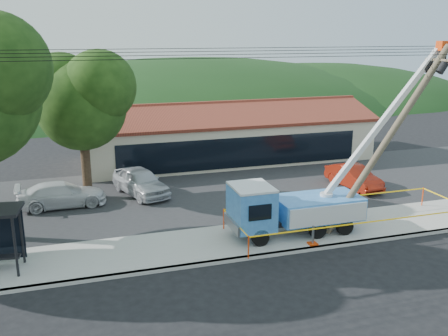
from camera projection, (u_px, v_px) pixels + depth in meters
ground at (279, 279)px, 20.53m from camera, size 120.00×120.00×0.00m
curb at (260, 256)px, 22.45m from camera, size 60.00×0.25×0.15m
sidewalk at (246, 240)px, 24.20m from camera, size 60.00×4.00×0.15m
parking_lot at (203, 192)px, 31.57m from camera, size 60.00×12.00×0.10m
strip_mall at (226, 136)px, 39.60m from camera, size 22.50×8.53×4.67m
tree_lot at (81, 97)px, 28.87m from camera, size 6.30×5.60×8.94m
hill_west at (12, 108)px, 66.88m from camera, size 78.40×56.00×28.00m
hill_center at (193, 101)px, 74.07m from camera, size 89.60×64.00×32.00m
hill_east at (314, 96)px, 79.83m from camera, size 72.80×52.00×26.00m
utility_truck at (294, 205)px, 24.50m from camera, size 11.24×3.58×9.27m
leaning_pole at (393, 131)px, 24.51m from camera, size 6.37×1.89×9.21m
caution_tape at (348, 214)px, 25.19m from camera, size 12.06×3.71×1.07m
car_silver at (141, 196)px, 30.95m from camera, size 3.45×5.26×1.67m
car_red at (353, 189)px, 32.34m from camera, size 2.03×4.53×1.44m
car_white at (63, 208)px, 28.82m from camera, size 5.04×2.24×1.44m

